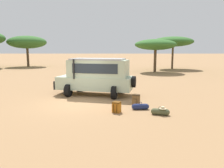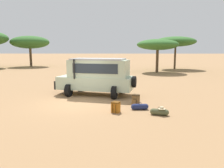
# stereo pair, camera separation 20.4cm
# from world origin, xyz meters

# --- Properties ---
(ground_plane) EXTENTS (320.00, 320.00, 0.00)m
(ground_plane) POSITION_xyz_m (0.00, 0.00, 0.00)
(ground_plane) COLOR #9E754C
(safari_vehicle) EXTENTS (5.48, 3.40, 2.44)m
(safari_vehicle) POSITION_xyz_m (0.96, 2.44, 1.29)
(safari_vehicle) COLOR #B2C6A8
(safari_vehicle) RESTS_ON ground_plane
(backpack_beside_front_wheel) EXTENTS (0.46, 0.48, 0.53)m
(backpack_beside_front_wheel) POSITION_xyz_m (2.24, -1.71, 0.26)
(backpack_beside_front_wheel) COLOR #B26619
(backpack_beside_front_wheel) RESTS_ON ground_plane
(backpack_cluster_center) EXTENTS (0.45, 0.46, 0.59)m
(backpack_cluster_center) POSITION_xyz_m (3.32, -0.25, 0.28)
(backpack_cluster_center) COLOR brown
(backpack_cluster_center) RESTS_ON ground_plane
(duffel_bag_low_black_case) EXTENTS (0.85, 0.44, 0.40)m
(duffel_bag_low_black_case) POSITION_xyz_m (4.27, -2.11, 0.16)
(duffel_bag_low_black_case) COLOR #4C5133
(duffel_bag_low_black_case) RESTS_ON ground_plane
(duffel_bag_soft_canvas) EXTENTS (0.89, 0.33, 0.40)m
(duffel_bag_soft_canvas) POSITION_xyz_m (3.45, -1.18, 0.15)
(duffel_bag_soft_canvas) COLOR navy
(duffel_bag_soft_canvas) RESTS_ON ground_plane
(acacia_tree_left_mid) EXTENTS (6.87, 5.98, 5.44)m
(acacia_tree_left_mid) POSITION_xyz_m (-13.43, 27.38, 4.31)
(acacia_tree_left_mid) COLOR brown
(acacia_tree_left_mid) RESTS_ON ground_plane
(acacia_tree_centre_back) EXTENTS (5.52, 5.52, 4.40)m
(acacia_tree_centre_back) POSITION_xyz_m (7.62, 17.62, 3.65)
(acacia_tree_centre_back) COLOR brown
(acacia_tree_centre_back) RESTS_ON ground_plane
(acacia_tree_right_mid) EXTENTS (6.23, 5.70, 5.02)m
(acacia_tree_right_mid) POSITION_xyz_m (11.29, 22.67, 4.23)
(acacia_tree_right_mid) COLOR brown
(acacia_tree_right_mid) RESTS_ON ground_plane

